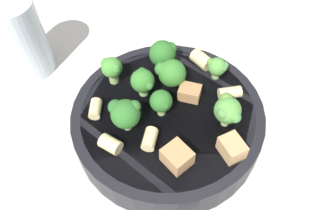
# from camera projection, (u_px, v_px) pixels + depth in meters

# --- Properties ---
(ground_plane) EXTENTS (2.00, 2.00, 0.00)m
(ground_plane) POSITION_uv_depth(u_px,v_px,m) (168.00, 129.00, 0.41)
(ground_plane) COLOR beige
(pasta_bowl) EXTENTS (0.23, 0.23, 0.04)m
(pasta_bowl) POSITION_uv_depth(u_px,v_px,m) (168.00, 119.00, 0.39)
(pasta_bowl) COLOR black
(pasta_bowl) RESTS_ON ground_plane
(broccoli_floret_0) EXTENTS (0.03, 0.04, 0.04)m
(broccoli_floret_0) POSITION_uv_depth(u_px,v_px,m) (228.00, 110.00, 0.35)
(broccoli_floret_0) COLOR #93B766
(broccoli_floret_0) RESTS_ON pasta_bowl
(broccoli_floret_1) EXTENTS (0.02, 0.02, 0.03)m
(broccoli_floret_1) POSITION_uv_depth(u_px,v_px,m) (217.00, 67.00, 0.40)
(broccoli_floret_1) COLOR #93B766
(broccoli_floret_1) RESTS_ON pasta_bowl
(broccoli_floret_2) EXTENTS (0.03, 0.03, 0.03)m
(broccoli_floret_2) POSITION_uv_depth(u_px,v_px,m) (161.00, 102.00, 0.36)
(broccoli_floret_2) COLOR #93B766
(broccoli_floret_2) RESTS_ON pasta_bowl
(broccoli_floret_3) EXTENTS (0.03, 0.03, 0.04)m
(broccoli_floret_3) POSITION_uv_depth(u_px,v_px,m) (143.00, 81.00, 0.38)
(broccoli_floret_3) COLOR #84AD60
(broccoli_floret_3) RESTS_ON pasta_bowl
(broccoli_floret_4) EXTENTS (0.03, 0.03, 0.04)m
(broccoli_floret_4) POSITION_uv_depth(u_px,v_px,m) (112.00, 68.00, 0.39)
(broccoli_floret_4) COLOR #93B766
(broccoli_floret_4) RESTS_ON pasta_bowl
(broccoli_floret_5) EXTENTS (0.03, 0.03, 0.04)m
(broccoli_floret_5) POSITION_uv_depth(u_px,v_px,m) (124.00, 110.00, 0.35)
(broccoli_floret_5) COLOR #9EC175
(broccoli_floret_5) RESTS_ON pasta_bowl
(broccoli_floret_6) EXTENTS (0.04, 0.03, 0.04)m
(broccoli_floret_6) POSITION_uv_depth(u_px,v_px,m) (164.00, 53.00, 0.41)
(broccoli_floret_6) COLOR #93B766
(broccoli_floret_6) RESTS_ON pasta_bowl
(broccoli_floret_7) EXTENTS (0.04, 0.03, 0.04)m
(broccoli_floret_7) POSITION_uv_depth(u_px,v_px,m) (170.00, 73.00, 0.39)
(broccoli_floret_7) COLOR #84AD60
(broccoli_floret_7) RESTS_ON pasta_bowl
(rigatoni_0) EXTENTS (0.03, 0.03, 0.01)m
(rigatoni_0) POSITION_uv_depth(u_px,v_px,m) (150.00, 139.00, 0.35)
(rigatoni_0) COLOR beige
(rigatoni_0) RESTS_ON pasta_bowl
(rigatoni_1) EXTENTS (0.02, 0.03, 0.02)m
(rigatoni_1) POSITION_uv_depth(u_px,v_px,m) (202.00, 60.00, 0.42)
(rigatoni_1) COLOR beige
(rigatoni_1) RESTS_ON pasta_bowl
(rigatoni_2) EXTENTS (0.03, 0.03, 0.02)m
(rigatoni_2) POSITION_uv_depth(u_px,v_px,m) (111.00, 144.00, 0.34)
(rigatoni_2) COLOR beige
(rigatoni_2) RESTS_ON pasta_bowl
(rigatoni_3) EXTENTS (0.03, 0.02, 0.01)m
(rigatoni_3) POSITION_uv_depth(u_px,v_px,m) (230.00, 93.00, 0.39)
(rigatoni_3) COLOR beige
(rigatoni_3) RESTS_ON pasta_bowl
(rigatoni_4) EXTENTS (0.02, 0.03, 0.01)m
(rigatoni_4) POSITION_uv_depth(u_px,v_px,m) (95.00, 109.00, 0.37)
(rigatoni_4) COLOR beige
(rigatoni_4) RESTS_ON pasta_bowl
(chicken_chunk_0) EXTENTS (0.03, 0.03, 0.02)m
(chicken_chunk_0) POSITION_uv_depth(u_px,v_px,m) (177.00, 157.00, 0.33)
(chicken_chunk_0) COLOR tan
(chicken_chunk_0) RESTS_ON pasta_bowl
(chicken_chunk_1) EXTENTS (0.02, 0.03, 0.02)m
(chicken_chunk_1) POSITION_uv_depth(u_px,v_px,m) (232.00, 148.00, 0.34)
(chicken_chunk_1) COLOR tan
(chicken_chunk_1) RESTS_ON pasta_bowl
(chicken_chunk_2) EXTENTS (0.03, 0.03, 0.02)m
(chicken_chunk_2) POSITION_uv_depth(u_px,v_px,m) (190.00, 93.00, 0.39)
(chicken_chunk_2) COLOR #A87A4C
(chicken_chunk_2) RESTS_ON pasta_bowl
(drinking_glass) EXTENTS (0.06, 0.06, 0.11)m
(drinking_glass) POSITION_uv_depth(u_px,v_px,m) (23.00, 43.00, 0.44)
(drinking_glass) COLOR silver
(drinking_glass) RESTS_ON ground_plane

